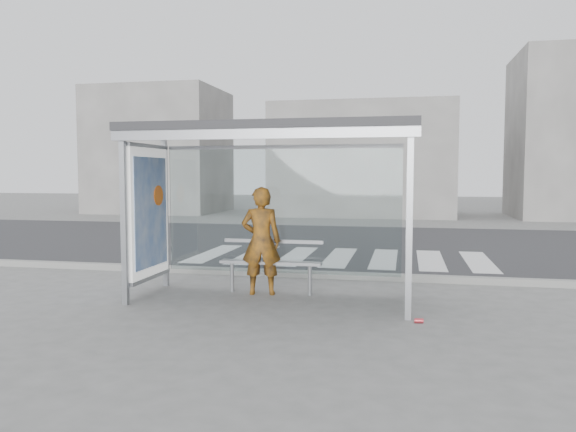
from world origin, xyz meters
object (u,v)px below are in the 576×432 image
(soda_can, at_px, (419,321))
(person, at_px, (261,241))
(bus_shelter, at_px, (248,168))
(bench, at_px, (271,262))

(soda_can, bearing_deg, person, 152.46)
(bus_shelter, distance_m, bench, 1.56)
(person, relative_size, bench, 1.04)
(bench, relative_size, soda_can, 14.22)
(bench, height_order, soda_can, bench)
(soda_can, bearing_deg, bus_shelter, 159.93)
(person, bearing_deg, soda_can, 142.80)
(bus_shelter, xyz_separation_m, soda_can, (2.51, -0.92, -1.95))
(person, distance_m, soda_can, 2.82)
(bus_shelter, bearing_deg, bench, 60.90)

